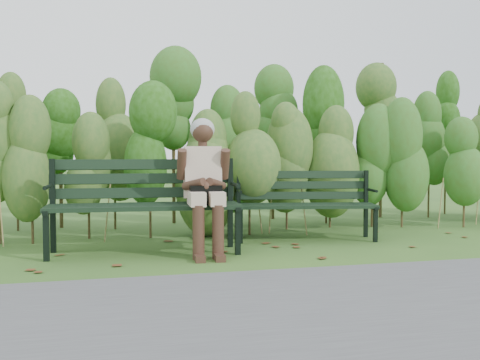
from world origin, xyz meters
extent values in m
plane|color=#2C4E1F|center=(0.00, 0.00, 0.00)|extent=(80.00, 80.00, 0.00)
cube|color=#474749|center=(0.00, -2.20, 0.01)|extent=(60.00, 2.50, 0.01)
cylinder|color=#47381E|center=(-2.14, 1.30, 0.40)|extent=(0.03, 0.03, 0.80)
ellipsoid|color=#3D5F1F|center=(-2.14, 1.30, 1.04)|extent=(0.64, 0.64, 1.44)
cylinder|color=#47381E|center=(-1.53, 1.30, 0.40)|extent=(0.03, 0.03, 0.80)
ellipsoid|color=#3D5F1F|center=(-1.53, 1.30, 1.04)|extent=(0.64, 0.64, 1.44)
cylinder|color=#47381E|center=(-0.92, 1.30, 0.40)|extent=(0.03, 0.03, 0.80)
ellipsoid|color=#3D5F1F|center=(-0.92, 1.30, 1.04)|extent=(0.64, 0.64, 1.44)
cylinder|color=#47381E|center=(-0.31, 1.30, 0.40)|extent=(0.03, 0.03, 0.80)
ellipsoid|color=#3D5F1F|center=(-0.31, 1.30, 1.04)|extent=(0.64, 0.64, 1.44)
cylinder|color=#47381E|center=(0.31, 1.30, 0.40)|extent=(0.03, 0.03, 0.80)
ellipsoid|color=#3D5F1F|center=(0.31, 1.30, 1.04)|extent=(0.64, 0.64, 1.44)
cylinder|color=#47381E|center=(0.92, 1.30, 0.40)|extent=(0.03, 0.03, 0.80)
ellipsoid|color=#3D5F1F|center=(0.92, 1.30, 1.04)|extent=(0.64, 0.64, 1.44)
cylinder|color=#47381E|center=(1.53, 1.30, 0.40)|extent=(0.03, 0.03, 0.80)
ellipsoid|color=#3D5F1F|center=(1.53, 1.30, 1.04)|extent=(0.64, 0.64, 1.44)
cylinder|color=#47381E|center=(2.14, 1.30, 0.40)|extent=(0.03, 0.03, 0.80)
ellipsoid|color=#3D5F1F|center=(2.14, 1.30, 1.04)|extent=(0.64, 0.64, 1.44)
cylinder|color=#47381E|center=(2.75, 1.30, 0.40)|extent=(0.03, 0.03, 0.80)
ellipsoid|color=#3D5F1F|center=(2.75, 1.30, 1.04)|extent=(0.64, 0.64, 1.44)
cylinder|color=#47381E|center=(3.36, 1.30, 0.40)|extent=(0.03, 0.03, 0.80)
ellipsoid|color=#3D5F1F|center=(3.36, 1.30, 1.04)|extent=(0.64, 0.64, 1.44)
cylinder|color=#47381E|center=(-2.69, 2.30, 0.55)|extent=(0.04, 0.04, 1.10)
ellipsoid|color=#1F490A|center=(-2.69, 2.30, 1.43)|extent=(0.70, 0.70, 1.98)
cylinder|color=#47381E|center=(-1.92, 2.30, 0.55)|extent=(0.04, 0.04, 1.10)
ellipsoid|color=#1F490A|center=(-1.92, 2.30, 1.43)|extent=(0.70, 0.70, 1.98)
cylinder|color=#47381E|center=(-1.15, 2.30, 0.55)|extent=(0.04, 0.04, 1.10)
ellipsoid|color=#1F490A|center=(-1.15, 2.30, 1.43)|extent=(0.70, 0.70, 1.98)
cylinder|color=#47381E|center=(-0.38, 2.30, 0.55)|extent=(0.04, 0.04, 1.10)
ellipsoid|color=#1F490A|center=(-0.38, 2.30, 1.43)|extent=(0.70, 0.70, 1.98)
cylinder|color=#47381E|center=(0.38, 2.30, 0.55)|extent=(0.04, 0.04, 1.10)
ellipsoid|color=#1F490A|center=(0.38, 2.30, 1.43)|extent=(0.70, 0.70, 1.98)
cylinder|color=#47381E|center=(1.15, 2.30, 0.55)|extent=(0.04, 0.04, 1.10)
ellipsoid|color=#1F490A|center=(1.15, 2.30, 1.43)|extent=(0.70, 0.70, 1.98)
cylinder|color=#47381E|center=(1.92, 2.30, 0.55)|extent=(0.04, 0.04, 1.10)
ellipsoid|color=#1F490A|center=(1.92, 2.30, 1.43)|extent=(0.70, 0.70, 1.98)
cylinder|color=#47381E|center=(2.69, 2.30, 0.55)|extent=(0.04, 0.04, 1.10)
ellipsoid|color=#1F490A|center=(2.69, 2.30, 1.43)|extent=(0.70, 0.70, 1.98)
cylinder|color=#47381E|center=(3.46, 2.30, 0.55)|extent=(0.04, 0.04, 1.10)
ellipsoid|color=#1F490A|center=(3.46, 2.30, 1.43)|extent=(0.70, 0.70, 1.98)
cylinder|color=#47381E|center=(4.22, 2.30, 0.55)|extent=(0.04, 0.04, 1.10)
ellipsoid|color=#1F490A|center=(4.22, 2.30, 1.43)|extent=(0.70, 0.70, 1.98)
cube|color=brown|center=(-1.07, -0.80, 0.00)|extent=(0.07, 0.09, 0.01)
cube|color=brown|center=(0.95, 0.32, 0.00)|extent=(0.10, 0.08, 0.01)
cube|color=brown|center=(-1.33, 0.47, 0.00)|extent=(0.09, 0.10, 0.01)
cube|color=brown|center=(-2.00, 0.87, 0.00)|extent=(0.10, 0.11, 0.01)
cube|color=brown|center=(-0.81, 0.80, 0.00)|extent=(0.11, 0.11, 0.01)
cube|color=brown|center=(1.94, 0.28, 0.00)|extent=(0.10, 0.11, 0.01)
cube|color=brown|center=(-0.22, -0.87, 0.00)|extent=(0.08, 0.10, 0.01)
cube|color=brown|center=(-1.08, -0.61, 0.00)|extent=(0.11, 0.11, 0.01)
cube|color=brown|center=(0.36, -0.86, 0.00)|extent=(0.09, 0.08, 0.01)
cube|color=brown|center=(-2.09, 0.43, 0.00)|extent=(0.11, 0.09, 0.01)
cube|color=brown|center=(-1.32, 0.97, 0.00)|extent=(0.11, 0.11, 0.01)
cube|color=brown|center=(-0.79, 0.60, 0.00)|extent=(0.11, 0.11, 0.01)
cube|color=brown|center=(-0.86, -0.23, 0.00)|extent=(0.10, 0.11, 0.01)
cube|color=brown|center=(-0.60, -0.26, 0.00)|extent=(0.11, 0.11, 0.01)
cube|color=brown|center=(-0.30, 0.62, 0.00)|extent=(0.11, 0.11, 0.01)
cube|color=brown|center=(-1.52, 0.80, 0.00)|extent=(0.11, 0.11, 0.01)
cube|color=brown|center=(1.95, 0.15, 0.00)|extent=(0.11, 0.11, 0.01)
cube|color=brown|center=(2.19, 0.84, 0.00)|extent=(0.09, 0.07, 0.01)
cube|color=black|center=(-1.08, -0.01, 0.50)|extent=(1.98, 0.25, 0.04)
cube|color=black|center=(-1.07, 0.13, 0.50)|extent=(1.98, 0.25, 0.04)
cube|color=black|center=(-1.06, 0.27, 0.50)|extent=(1.98, 0.25, 0.04)
cube|color=black|center=(-1.05, 0.41, 0.50)|extent=(1.98, 0.25, 0.04)
cube|color=black|center=(-1.04, 0.51, 0.62)|extent=(1.98, 0.19, 0.12)
cube|color=black|center=(-1.04, 0.52, 0.77)|extent=(1.98, 0.19, 0.12)
cube|color=black|center=(-1.04, 0.54, 0.92)|extent=(1.98, 0.19, 0.12)
cube|color=black|center=(-2.02, 0.04, 0.25)|extent=(0.06, 0.06, 0.50)
cube|color=black|center=(-1.99, 0.51, 0.50)|extent=(0.06, 0.06, 0.99)
cube|color=black|center=(-2.01, 0.26, 0.47)|extent=(0.09, 0.55, 0.04)
cylinder|color=black|center=(-2.01, 0.21, 0.72)|extent=(0.07, 0.41, 0.04)
cube|color=black|center=(-0.13, -0.08, 0.25)|extent=(0.06, 0.06, 0.50)
cube|color=black|center=(-0.10, 0.39, 0.50)|extent=(0.06, 0.06, 0.99)
cube|color=black|center=(-0.12, 0.14, 0.47)|extent=(0.09, 0.55, 0.04)
cylinder|color=black|center=(-0.12, 0.08, 0.72)|extent=(0.07, 0.41, 0.04)
cube|color=black|center=(0.85, 0.46, 0.42)|extent=(1.65, 0.41, 0.04)
cube|color=black|center=(0.87, 0.57, 0.42)|extent=(1.65, 0.41, 0.04)
cube|color=black|center=(0.90, 0.68, 0.42)|extent=(1.65, 0.41, 0.04)
cube|color=black|center=(0.92, 0.80, 0.42)|extent=(1.65, 0.41, 0.04)
cube|color=black|center=(0.93, 0.88, 0.52)|extent=(1.64, 0.36, 0.10)
cube|color=black|center=(0.93, 0.89, 0.65)|extent=(1.64, 0.36, 0.10)
cube|color=black|center=(0.94, 0.91, 0.78)|extent=(1.64, 0.36, 0.10)
cube|color=black|center=(0.07, 0.59, 0.21)|extent=(0.05, 0.05, 0.42)
cube|color=black|center=(0.14, 0.98, 0.42)|extent=(0.05, 0.05, 0.83)
cube|color=black|center=(0.10, 0.77, 0.40)|extent=(0.13, 0.46, 0.04)
cylinder|color=black|center=(0.09, 0.73, 0.60)|extent=(0.10, 0.35, 0.03)
cube|color=black|center=(1.63, 0.30, 0.21)|extent=(0.05, 0.05, 0.42)
cube|color=black|center=(1.70, 0.69, 0.42)|extent=(0.05, 0.05, 0.83)
cube|color=black|center=(1.67, 0.48, 0.40)|extent=(0.13, 0.46, 0.04)
cylinder|color=black|center=(1.66, 0.43, 0.60)|extent=(0.10, 0.35, 0.03)
cube|color=#C5A994|center=(-0.56, -0.06, 0.59)|extent=(0.18, 0.46, 0.14)
cube|color=#C5A994|center=(-0.37, -0.07, 0.59)|extent=(0.18, 0.46, 0.14)
cylinder|color=#41271B|center=(-0.57, -0.24, 0.27)|extent=(0.13, 0.13, 0.54)
cylinder|color=#41271B|center=(-0.38, -0.26, 0.27)|extent=(0.13, 0.13, 0.54)
cube|color=#41271B|center=(-0.58, -0.33, 0.03)|extent=(0.11, 0.22, 0.06)
cube|color=#41271B|center=(-0.38, -0.34, 0.03)|extent=(0.11, 0.22, 0.06)
cube|color=#C5A994|center=(-0.45, 0.22, 0.84)|extent=(0.41, 0.30, 0.56)
cylinder|color=#41271B|center=(-0.45, 0.20, 1.13)|extent=(0.10, 0.10, 0.11)
sphere|color=#41271B|center=(-0.45, 0.19, 1.27)|extent=(0.23, 0.23, 0.23)
ellipsoid|color=gray|center=(-0.45, 0.22, 1.30)|extent=(0.26, 0.25, 0.24)
cylinder|color=#41271B|center=(-0.68, 0.15, 0.93)|extent=(0.11, 0.23, 0.34)
cylinder|color=#41271B|center=(-0.22, 0.12, 0.93)|extent=(0.11, 0.23, 0.34)
cylinder|color=#41271B|center=(-0.57, 0.00, 0.73)|extent=(0.24, 0.29, 0.14)
cylinder|color=#41271B|center=(-0.35, -0.01, 0.73)|extent=(0.26, 0.28, 0.14)
sphere|color=#41271B|center=(-0.46, -0.07, 0.71)|extent=(0.12, 0.12, 0.12)
cube|color=black|center=(-0.46, -0.06, 0.64)|extent=(0.33, 0.15, 0.17)
camera|label=1|loc=(-1.53, -5.66, 1.08)|focal=42.00mm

